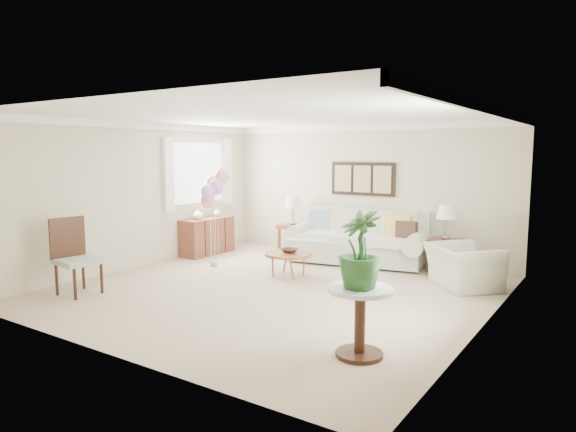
% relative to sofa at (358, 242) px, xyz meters
% --- Properties ---
extents(ground_plane, '(6.00, 6.00, 0.00)m').
position_rel_sofa_xyz_m(ground_plane, '(-0.18, -2.45, -0.39)').
color(ground_plane, tan).
extents(room_shell, '(6.04, 6.04, 2.60)m').
position_rel_sofa_xyz_m(room_shell, '(-0.29, -2.36, 1.23)').
color(room_shell, '#BCB296').
rests_on(room_shell, ground).
extents(wall_art_triptych, '(1.35, 0.06, 0.65)m').
position_rel_sofa_xyz_m(wall_art_triptych, '(-0.18, 0.51, 1.16)').
color(wall_art_triptych, black).
rests_on(wall_art_triptych, ground).
extents(sofa, '(2.86, 1.41, 1.00)m').
position_rel_sofa_xyz_m(sofa, '(0.00, 0.00, 0.00)').
color(sofa, beige).
rests_on(sofa, ground).
extents(end_table_left, '(0.53, 0.49, 0.58)m').
position_rel_sofa_xyz_m(end_table_left, '(-1.57, 0.16, 0.10)').
color(end_table_left, brown).
rests_on(end_table_left, ground).
extents(end_table_right, '(0.52, 0.48, 0.57)m').
position_rel_sofa_xyz_m(end_table_right, '(1.58, 0.17, 0.09)').
color(end_table_right, brown).
rests_on(end_table_right, ground).
extents(lamp_left, '(0.33, 0.33, 0.58)m').
position_rel_sofa_xyz_m(lamp_left, '(-1.57, 0.16, 0.64)').
color(lamp_left, gray).
rests_on(lamp_left, end_table_left).
extents(lamp_right, '(0.34, 0.34, 0.59)m').
position_rel_sofa_xyz_m(lamp_right, '(1.58, 0.17, 0.63)').
color(lamp_right, gray).
rests_on(lamp_right, end_table_right).
extents(coffee_table, '(0.80, 0.80, 0.40)m').
position_rel_sofa_xyz_m(coffee_table, '(-0.49, -1.64, -0.02)').
color(coffee_table, '#A25928').
rests_on(coffee_table, ground).
extents(decor_bowl, '(0.29, 0.29, 0.07)m').
position_rel_sofa_xyz_m(decor_bowl, '(-0.48, -1.62, 0.04)').
color(decor_bowl, black).
rests_on(decor_bowl, coffee_table).
extents(armchair, '(1.34, 1.34, 0.66)m').
position_rel_sofa_xyz_m(armchair, '(2.13, -0.77, -0.06)').
color(armchair, beige).
rests_on(armchair, ground).
extents(side_table, '(0.66, 0.66, 0.72)m').
position_rel_sofa_xyz_m(side_table, '(1.99, -4.07, 0.15)').
color(side_table, silver).
rests_on(side_table, ground).
extents(potted_plant, '(0.57, 0.57, 0.78)m').
position_rel_sofa_xyz_m(potted_plant, '(1.99, -4.10, 0.72)').
color(potted_plant, '#1B4818').
rests_on(potted_plant, side_table).
extents(accent_chair, '(0.61, 0.61, 1.12)m').
position_rel_sofa_xyz_m(accent_chair, '(-2.51, -4.24, 0.19)').
color(accent_chair, '#959F90').
rests_on(accent_chair, ground).
extents(credenza, '(0.46, 1.20, 0.74)m').
position_rel_sofa_xyz_m(credenza, '(-2.94, -0.95, -0.02)').
color(credenza, brown).
rests_on(credenza, ground).
extents(vase_white, '(0.21, 0.21, 0.21)m').
position_rel_sofa_xyz_m(vase_white, '(-2.92, -1.22, 0.45)').
color(vase_white, silver).
rests_on(vase_white, credenza).
extents(vase_sage, '(0.20, 0.20, 0.17)m').
position_rel_sofa_xyz_m(vase_sage, '(-2.92, -0.67, 0.43)').
color(vase_sage, '#B5BCAF').
rests_on(vase_sage, credenza).
extents(balloon_cluster, '(0.50, 0.51, 1.79)m').
position_rel_sofa_xyz_m(balloon_cluster, '(-2.03, -1.74, 1.04)').
color(balloon_cluster, gray).
rests_on(balloon_cluster, ground).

